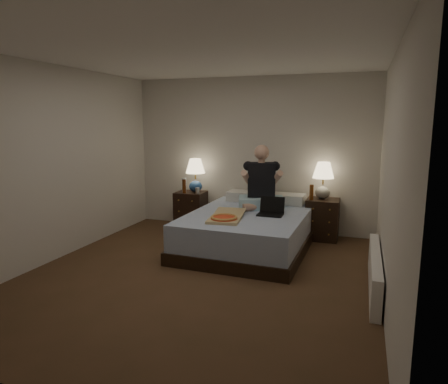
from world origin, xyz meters
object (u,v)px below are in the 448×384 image
at_px(nightstand_left, 191,210).
at_px(water_bottle, 184,185).
at_px(bed, 248,231).
at_px(laptop, 270,207).
at_px(lamp_right, 323,181).
at_px(person, 261,177).
at_px(beer_bottle_right, 311,192).
at_px(radiator, 375,271).
at_px(nightstand_right, 322,219).
at_px(pizza_box, 224,218).
at_px(lamp_left, 195,175).
at_px(beer_bottle_left, 184,186).
at_px(soda_can, 197,191).

bearing_deg(nightstand_left, water_bottle, -129.00).
xyz_separation_m(bed, laptop, (0.32, -0.06, 0.38)).
height_order(lamp_right, person, person).
height_order(beer_bottle_right, radiator, beer_bottle_right).
relative_size(beer_bottle_right, laptop, 0.68).
relative_size(bed, lamp_right, 3.72).
bearing_deg(nightstand_right, lamp_right, 118.37).
bearing_deg(pizza_box, lamp_left, 118.39).
relative_size(bed, pizza_box, 2.74).
bearing_deg(lamp_left, water_bottle, -138.77).
bearing_deg(nightstand_right, beer_bottle_right, -147.69).
relative_size(lamp_left, laptop, 1.65).
bearing_deg(person, beer_bottle_left, 153.02).
relative_size(soda_can, radiator, 0.06).
bearing_deg(nightstand_left, pizza_box, -53.76).
bearing_deg(water_bottle, nightstand_right, 3.62).
bearing_deg(beer_bottle_left, water_bottle, 114.37).
xyz_separation_m(lamp_right, beer_bottle_right, (-0.15, -0.14, -0.17)).
xyz_separation_m(bed, nightstand_right, (0.94, 0.82, 0.05)).
bearing_deg(laptop, lamp_left, 149.79).
height_order(nightstand_right, soda_can, soda_can).
distance_m(lamp_right, pizza_box, 1.83).
relative_size(lamp_left, person, 0.60).
bearing_deg(laptop, beer_bottle_right, 59.91).
bearing_deg(soda_can, pizza_box, -54.21).
bearing_deg(nightstand_left, radiator, -32.19).
height_order(water_bottle, beer_bottle_right, water_bottle).
distance_m(soda_can, beer_bottle_left, 0.24).
distance_m(bed, pizza_box, 0.67).
distance_m(beer_bottle_right, person, 0.81).
distance_m(lamp_left, beer_bottle_right, 1.94).
bearing_deg(person, lamp_left, 144.54).
height_order(lamp_left, soda_can, lamp_left).
distance_m(nightstand_right, beer_bottle_right, 0.47).
bearing_deg(lamp_right, beer_bottle_right, -137.05).
bearing_deg(laptop, pizza_box, -132.97).
height_order(bed, beer_bottle_left, beer_bottle_left).
relative_size(bed, person, 2.24).
distance_m(lamp_right, laptop, 1.12).
bearing_deg(soda_can, lamp_left, 122.62).
xyz_separation_m(water_bottle, beer_bottle_left, (0.02, -0.04, -0.01)).
distance_m(bed, nightstand_right, 1.25).
relative_size(bed, beer_bottle_left, 9.05).
height_order(beer_bottle_left, radiator, beer_bottle_left).
xyz_separation_m(nightstand_left, beer_bottle_right, (2.01, -0.06, 0.43)).
xyz_separation_m(nightstand_right, laptop, (-0.62, -0.88, 0.33)).
xyz_separation_m(bed, beer_bottle_right, (0.77, 0.72, 0.48)).
xyz_separation_m(beer_bottle_right, person, (-0.69, -0.35, 0.25)).
distance_m(bed, person, 0.82).
bearing_deg(bed, water_bottle, 154.01).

